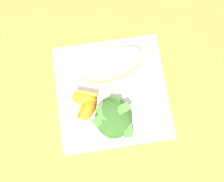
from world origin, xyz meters
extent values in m
plane|color=#C67A33|center=(0.00, 0.00, 0.00)|extent=(3.00, 3.00, 0.00)
cube|color=white|center=(0.00, 0.00, 0.01)|extent=(0.28, 0.28, 0.02)
ellipsoid|color=tan|center=(-0.07, 0.01, 0.03)|extent=(0.12, 0.18, 0.03)
ellipsoid|color=brown|center=(-0.07, 0.01, 0.04)|extent=(0.10, 0.17, 0.01)
ellipsoid|color=#EAD184|center=(-0.07, 0.01, 0.05)|extent=(0.11, 0.18, 0.01)
ellipsoid|color=#336023|center=(0.07, -0.01, 0.04)|extent=(0.10, 0.09, 0.04)
cube|color=#5B8E3D|center=(0.04, -0.03, 0.05)|extent=(0.04, 0.04, 0.02)
cube|color=#336023|center=(0.03, 0.00, 0.04)|extent=(0.03, 0.04, 0.02)
cube|color=#5B8E3D|center=(0.05, 0.02, 0.05)|extent=(0.03, 0.04, 0.01)
cube|color=#4C8433|center=(0.07, -0.04, 0.05)|extent=(0.03, 0.04, 0.01)
cube|color=#4C8433|center=(0.10, 0.02, 0.04)|extent=(0.03, 0.02, 0.01)
ellipsoid|color=orange|center=(0.01, -0.07, 0.04)|extent=(0.05, 0.07, 0.04)
cube|color=gold|center=(0.00, -0.07, 0.04)|extent=(0.02, 0.06, 0.03)
ellipsoid|color=orange|center=(0.04, -0.07, 0.04)|extent=(0.07, 0.06, 0.04)
cube|color=gold|center=(0.03, -0.08, 0.04)|extent=(0.05, 0.03, 0.03)
camera|label=1|loc=(0.13, -0.02, 0.64)|focal=40.04mm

